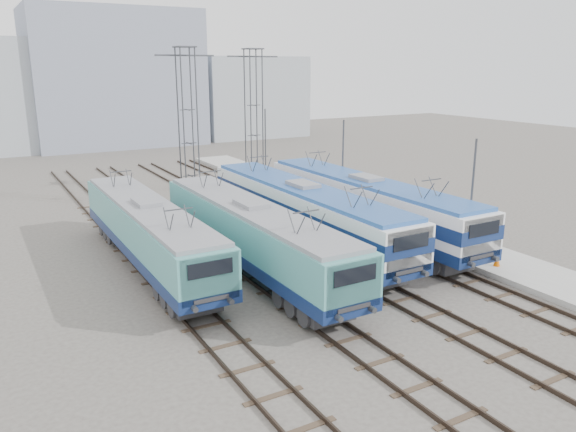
% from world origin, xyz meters
% --- Properties ---
extents(ground, '(160.00, 160.00, 0.00)m').
position_xyz_m(ground, '(0.00, 0.00, 0.00)').
color(ground, '#514C47').
extents(platform, '(4.00, 70.00, 0.30)m').
position_xyz_m(platform, '(10.20, 8.00, 0.15)').
color(platform, '#9E9E99').
rests_on(platform, ground).
extents(locomotive_far_left, '(2.80, 17.66, 3.32)m').
position_xyz_m(locomotive_far_left, '(-6.75, 9.92, 2.20)').
color(locomotive_far_left, '#10224F').
rests_on(locomotive_far_left, ground).
extents(locomotive_center_left, '(2.87, 18.11, 3.41)m').
position_xyz_m(locomotive_center_left, '(-2.25, 6.53, 2.26)').
color(locomotive_center_left, '#10224F').
rests_on(locomotive_center_left, ground).
extents(locomotive_center_right, '(2.98, 18.88, 3.55)m').
position_xyz_m(locomotive_center_right, '(2.25, 8.84, 2.40)').
color(locomotive_center_right, '#10224F').
rests_on(locomotive_center_right, ground).
extents(locomotive_far_right, '(2.98, 18.84, 3.54)m').
position_xyz_m(locomotive_far_right, '(6.75, 8.64, 2.40)').
color(locomotive_far_right, '#10224F').
rests_on(locomotive_far_right, ground).
extents(catenary_tower_west, '(4.50, 1.20, 12.00)m').
position_xyz_m(catenary_tower_west, '(0.00, 22.00, 6.64)').
color(catenary_tower_west, '#3F4247').
rests_on(catenary_tower_west, ground).
extents(catenary_tower_east, '(4.50, 1.20, 12.00)m').
position_xyz_m(catenary_tower_east, '(6.50, 24.00, 6.64)').
color(catenary_tower_east, '#3F4247').
rests_on(catenary_tower_east, ground).
extents(mast_front, '(0.12, 0.12, 7.00)m').
position_xyz_m(mast_front, '(8.60, 2.00, 3.50)').
color(mast_front, '#3F4247').
rests_on(mast_front, ground).
extents(mast_mid, '(0.12, 0.12, 7.00)m').
position_xyz_m(mast_mid, '(8.60, 14.00, 3.50)').
color(mast_mid, '#3F4247').
rests_on(mast_mid, ground).
extents(mast_rear, '(0.12, 0.12, 7.00)m').
position_xyz_m(mast_rear, '(8.60, 26.00, 3.50)').
color(mast_rear, '#3F4247').
rests_on(mast_rear, ground).
extents(safety_cone, '(0.35, 0.35, 0.60)m').
position_xyz_m(safety_cone, '(9.27, 0.49, 0.60)').
color(safety_cone, '#D55701').
rests_on(safety_cone, platform).
extents(building_center, '(22.00, 14.00, 18.00)m').
position_xyz_m(building_center, '(4.00, 62.00, 9.00)').
color(building_center, gray).
rests_on(building_center, ground).
extents(building_east, '(16.00, 12.00, 12.00)m').
position_xyz_m(building_east, '(24.00, 62.00, 6.00)').
color(building_east, '#98A1A9').
rests_on(building_east, ground).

